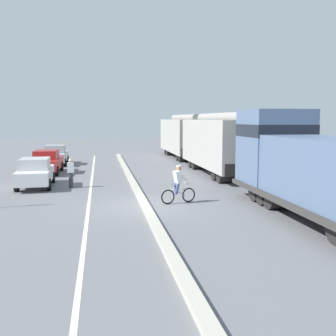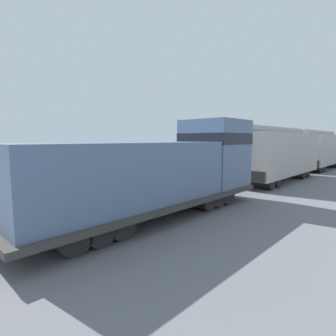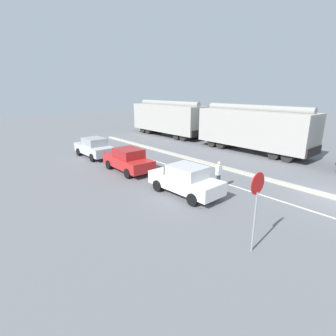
{
  "view_description": "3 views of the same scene",
  "coord_description": "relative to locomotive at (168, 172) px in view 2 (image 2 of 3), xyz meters",
  "views": [
    {
      "loc": [
        -1.86,
        -16.68,
        3.78
      ],
      "look_at": [
        1.3,
        1.51,
        1.46
      ],
      "focal_mm": 42.0,
      "sensor_mm": 36.0,
      "label": 1
    },
    {
      "loc": [
        13.91,
        -11.14,
        3.22
      ],
      "look_at": [
        3.66,
        -0.39,
        1.58
      ],
      "focal_mm": 28.0,
      "sensor_mm": 36.0,
      "label": 2
    },
    {
      "loc": [
        -14.72,
        -3.54,
        5.41
      ],
      "look_at": [
        -4.76,
        8.02,
        0.85
      ],
      "focal_mm": 28.0,
      "sensor_mm": 36.0,
      "label": 3
    }
  ],
  "objects": [
    {
      "name": "ground_plane",
      "position": [
        -6.19,
        3.05,
        -1.8
      ],
      "size": [
        120.0,
        120.0,
        0.0
      ],
      "primitive_type": "plane",
      "color": "slate"
    },
    {
      "name": "hopper_car_lead",
      "position": [
        0.0,
        12.16,
        0.28
      ],
      "size": [
        2.9,
        10.6,
        4.18
      ],
      "color": "#A6A39B",
      "rests_on": "ground"
    },
    {
      "name": "locomotive",
      "position": [
        0.0,
        0.0,
        0.0
      ],
      "size": [
        3.1,
        11.61,
        4.2
      ],
      "color": "slate",
      "rests_on": "ground"
    },
    {
      "name": "lane_stripe",
      "position": [
        -8.59,
        9.05,
        -1.79
      ],
      "size": [
        0.14,
        36.0,
        0.01
      ],
      "primitive_type": "cube",
      "color": "silver",
      "rests_on": "ground"
    },
    {
      "name": "cyclist",
      "position": [
        -4.63,
        3.38,
        -0.98
      ],
      "size": [
        1.66,
        0.62,
        1.71
      ],
      "color": "black",
      "rests_on": "ground"
    },
    {
      "name": "pedestrian_by_cars",
      "position": [
        -9.64,
        8.23,
        -0.95
      ],
      "size": [
        0.34,
        0.22,
        1.62
      ],
      "color": "#33333D",
      "rests_on": "ground"
    },
    {
      "name": "parked_car_silver",
      "position": [
        -11.64,
        19.7,
        -0.98
      ],
      "size": [
        1.85,
        4.21,
        1.62
      ],
      "color": "#B7BABF",
      "rests_on": "ground"
    },
    {
      "name": "parked_car_red",
      "position": [
        -11.68,
        14.42,
        -0.98
      ],
      "size": [
        1.93,
        4.25,
        1.62
      ],
      "color": "red",
      "rests_on": "ground"
    },
    {
      "name": "parked_car_white",
      "position": [
        -11.6,
        8.89,
        -0.98
      ],
      "size": [
        1.94,
        4.25,
        1.62
      ],
      "color": "silver",
      "rests_on": "ground"
    },
    {
      "name": "hopper_car_middle",
      "position": [
        0.0,
        23.76,
        0.28
      ],
      "size": [
        2.9,
        10.6,
        4.18
      ],
      "color": "#A4A29A",
      "rests_on": "ground"
    },
    {
      "name": "median_curb",
      "position": [
        -6.19,
        9.05,
        -1.72
      ],
      "size": [
        0.36,
        36.0,
        0.16
      ],
      "primitive_type": "cube",
      "color": "#B2AD9E",
      "rests_on": "ground"
    },
    {
      "name": "stop_sign",
      "position": [
        -13.49,
        3.65,
        0.23
      ],
      "size": [
        0.76,
        0.08,
        2.88
      ],
      "color": "gray",
      "rests_on": "ground"
    }
  ]
}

